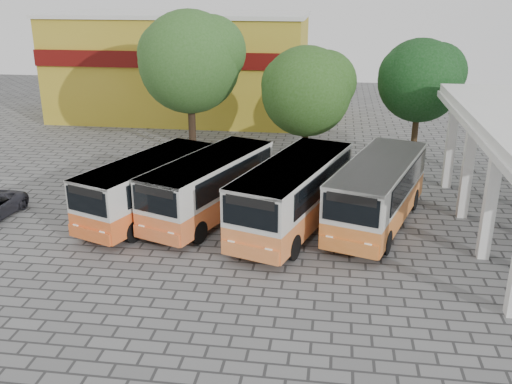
# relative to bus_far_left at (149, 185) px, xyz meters

# --- Properties ---
(ground) EXTENTS (90.00, 90.00, 0.00)m
(ground) POSITION_rel_bus_far_left_xyz_m (6.81, -3.99, -1.65)
(ground) COLOR #5E5E5E
(ground) RESTS_ON ground
(shophouse_block) EXTENTS (20.40, 10.40, 8.30)m
(shophouse_block) POSITION_rel_bus_far_left_xyz_m (-4.19, 21.99, 2.51)
(shophouse_block) COLOR #AD9422
(shophouse_block) RESTS_ON ground
(bus_far_left) EXTENTS (5.04, 8.44, 2.85)m
(bus_far_left) POSITION_rel_bus_far_left_xyz_m (0.00, 0.00, 0.00)
(bus_far_left) COLOR orange
(bus_far_left) RESTS_ON ground
(bus_centre_left) EXTENTS (5.15, 8.68, 2.93)m
(bus_centre_left) POSITION_rel_bus_far_left_xyz_m (2.82, 0.36, 0.05)
(bus_centre_left) COLOR orange
(bus_centre_left) RESTS_ON ground
(bus_centre_right) EXTENTS (5.15, 9.19, 3.11)m
(bus_centre_right) POSITION_rel_bus_far_left_xyz_m (6.79, -0.42, 0.15)
(bus_centre_right) COLOR orange
(bus_centre_right) RESTS_ON ground
(bus_far_right) EXTENTS (5.05, 8.99, 3.05)m
(bus_far_right) POSITION_rel_bus_far_left_xyz_m (10.53, 0.52, 0.11)
(bus_far_right) COLOR orange
(bus_far_right) RESTS_ON ground
(tree_left) EXTENTS (6.61, 6.29, 9.08)m
(tree_left) POSITION_rel_bus_far_left_xyz_m (-0.47, 10.57, 4.49)
(tree_left) COLOR #352519
(tree_left) RESTS_ON ground
(tree_middle) EXTENTS (5.46, 5.20, 7.23)m
(tree_middle) POSITION_rel_bus_far_left_xyz_m (6.81, 8.74, 3.16)
(tree_middle) COLOR black
(tree_middle) RESTS_ON ground
(tree_right) EXTENTS (5.18, 4.94, 7.54)m
(tree_right) POSITION_rel_bus_far_left_xyz_m (13.39, 10.84, 3.58)
(tree_right) COLOR #43301C
(tree_right) RESTS_ON ground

